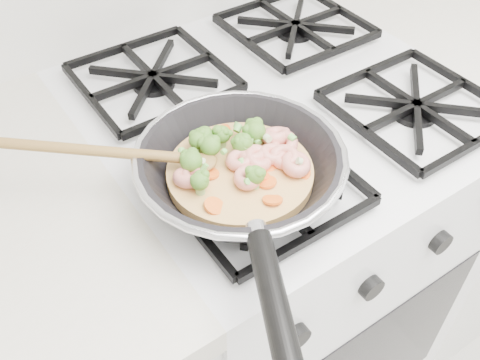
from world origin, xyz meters
TOP-DOWN VIEW (x-y plane):
  - stove at (0.00, 1.70)m, footprint 0.60×0.60m
  - skillet at (-0.18, 1.56)m, footprint 0.42×0.48m

SIDE VIEW (x-z plane):
  - stove at x=0.00m, z-range 0.00..0.92m
  - skillet at x=-0.18m, z-range 0.91..1.00m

